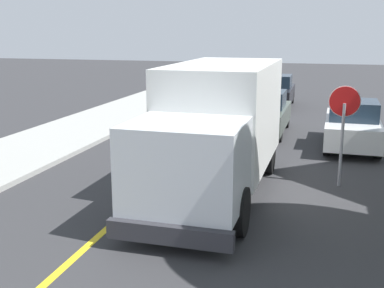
{
  "coord_description": "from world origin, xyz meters",
  "views": [
    {
      "loc": [
        4.21,
        -1.83,
        4.03
      ],
      "look_at": [
        1.24,
        8.93,
        1.4
      ],
      "focal_mm": 45.38,
      "sensor_mm": 36.0,
      "label": 1
    }
  ],
  "objects_px": {
    "parked_car_mid": "(275,92)",
    "stop_sign": "(344,117)",
    "parked_van_across": "(352,125)",
    "box_truck": "(218,123)",
    "parked_car_near": "(263,113)"
  },
  "relations": [
    {
      "from": "box_truck",
      "to": "parked_car_near",
      "type": "xyz_separation_m",
      "value": [
        0.21,
        7.54,
        -0.97
      ]
    },
    {
      "from": "parked_van_across",
      "to": "stop_sign",
      "type": "relative_size",
      "value": 1.67
    },
    {
      "from": "parked_car_mid",
      "to": "stop_sign",
      "type": "height_order",
      "value": "stop_sign"
    },
    {
      "from": "box_truck",
      "to": "stop_sign",
      "type": "distance_m",
      "value": 3.29
    },
    {
      "from": "box_truck",
      "to": "parked_van_across",
      "type": "relative_size",
      "value": 1.62
    },
    {
      "from": "parked_car_near",
      "to": "parked_van_across",
      "type": "bearing_deg",
      "value": -26.51
    },
    {
      "from": "box_truck",
      "to": "stop_sign",
      "type": "height_order",
      "value": "box_truck"
    },
    {
      "from": "parked_van_across",
      "to": "parked_car_mid",
      "type": "bearing_deg",
      "value": 112.05
    },
    {
      "from": "parked_van_across",
      "to": "stop_sign",
      "type": "height_order",
      "value": "stop_sign"
    },
    {
      "from": "box_truck",
      "to": "parked_van_across",
      "type": "distance_m",
      "value": 6.93
    },
    {
      "from": "parked_car_mid",
      "to": "stop_sign",
      "type": "bearing_deg",
      "value": -77.08
    },
    {
      "from": "parked_car_mid",
      "to": "stop_sign",
      "type": "xyz_separation_m",
      "value": [
        3.08,
        -13.4,
        1.06
      ]
    },
    {
      "from": "parked_car_mid",
      "to": "stop_sign",
      "type": "distance_m",
      "value": 13.79
    },
    {
      "from": "box_truck",
      "to": "parked_car_mid",
      "type": "height_order",
      "value": "box_truck"
    },
    {
      "from": "parked_car_near",
      "to": "parked_van_across",
      "type": "xyz_separation_m",
      "value": [
        3.31,
        -1.65,
        0.0
      ]
    }
  ]
}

